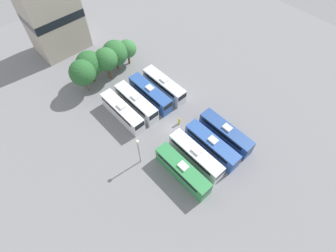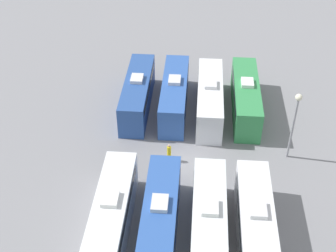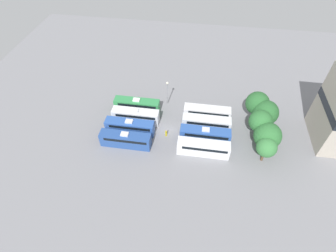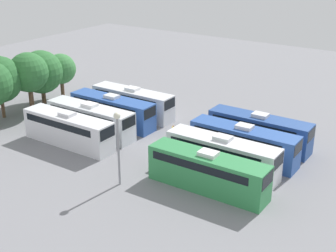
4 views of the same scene
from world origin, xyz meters
TOP-DOWN VIEW (x-y plane):
  - ground_plane at (0.00, 0.00)m, footprint 109.32×109.32m
  - bus_0 at (-5.48, -8.42)m, footprint 2.51×10.81m
  - bus_1 at (-1.86, -7.90)m, footprint 2.51×10.81m
  - bus_2 at (1.73, -8.36)m, footprint 2.51×10.81m
  - bus_3 at (5.52, -8.34)m, footprint 2.51×10.81m
  - bus_4 at (-5.26, 8.37)m, footprint 2.51×10.81m
  - bus_5 at (-1.87, 8.38)m, footprint 2.51×10.81m
  - bus_6 at (1.72, 8.28)m, footprint 2.51×10.81m
  - bus_7 at (5.33, 8.11)m, footprint 2.51×10.81m
  - worker_person at (1.68, -0.25)m, footprint 0.36×0.36m
  - light_pole at (-9.00, -1.58)m, footprint 0.60×0.60m

SIDE VIEW (x-z plane):
  - ground_plane at x=0.00m, z-range 0.00..0.00m
  - worker_person at x=1.68m, z-range -0.06..1.76m
  - bus_0 at x=-5.48m, z-range -0.02..3.59m
  - bus_1 at x=-1.86m, z-range -0.02..3.59m
  - bus_2 at x=1.73m, z-range -0.02..3.59m
  - bus_3 at x=5.52m, z-range -0.02..3.59m
  - bus_4 at x=-5.26m, z-range -0.02..3.59m
  - bus_5 at x=-1.87m, z-range -0.02..3.59m
  - bus_6 at x=1.72m, z-range -0.02..3.59m
  - bus_7 at x=5.33m, z-range -0.02..3.59m
  - light_pole at x=-9.00m, z-range 1.30..8.08m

